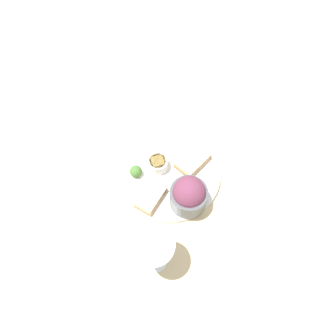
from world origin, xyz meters
TOP-DOWN VIEW (x-y plane):
  - ground_plane at (0.00, 0.00)m, footprint 4.00×4.00m
  - dinner_plate at (0.00, 0.00)m, footprint 0.30×0.30m
  - salad_bowl at (0.09, 0.06)m, footprint 0.10×0.10m
  - sauce_ramekin at (-0.01, -0.03)m, footprint 0.06×0.06m
  - cheese_toast_near at (-0.03, 0.07)m, footprint 0.11×0.11m
  - cheese_toast_far at (0.09, -0.04)m, footprint 0.10×0.09m
  - wine_glass at (0.24, -0.02)m, footprint 0.10×0.10m
  - garnish at (0.01, -0.09)m, footprint 0.03×0.03m
  - napkin at (0.20, -0.17)m, footprint 0.16×0.13m
  - fork at (0.18, 0.21)m, footprint 0.17×0.09m

SIDE VIEW (x-z plane):
  - ground_plane at x=0.00m, z-range 0.00..0.00m
  - napkin at x=0.20m, z-range 0.00..0.01m
  - fork at x=0.18m, z-range 0.00..0.01m
  - dinner_plate at x=0.00m, z-range 0.00..0.01m
  - cheese_toast_near at x=-0.03m, z-range 0.01..0.04m
  - cheese_toast_far at x=0.09m, z-range 0.01..0.04m
  - garnish at x=0.01m, z-range 0.01..0.05m
  - sauce_ramekin at x=-0.01m, z-range 0.02..0.05m
  - salad_bowl at x=0.09m, z-range 0.01..0.11m
  - wine_glass at x=0.24m, z-range 0.03..0.18m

